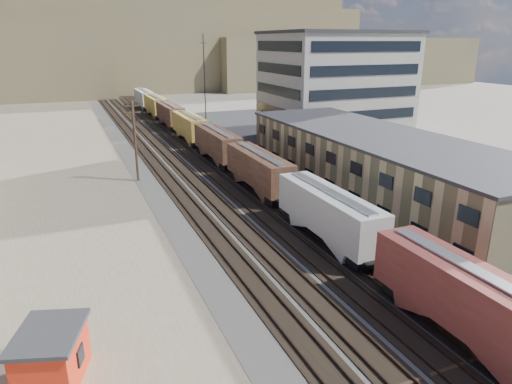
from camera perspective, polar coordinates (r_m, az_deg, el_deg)
name	(u,v)px	position (r m, az deg, el deg)	size (l,w,h in m)	color
ground	(433,376)	(27.52, 21.21, -20.70)	(300.00, 300.00, 0.00)	#6B6356
ballast_bed	(188,160)	(68.63, -8.53, 4.01)	(18.00, 200.00, 0.06)	#4C4742
dirt_yard	(38,197)	(57.18, -25.57, -0.57)	(24.00, 180.00, 0.03)	#6D604B
asphalt_lot	(372,169)	(64.80, 14.27, 2.77)	(26.00, 120.00, 0.04)	#232326
rail_tracks	(184,160)	(68.48, -8.97, 4.03)	(11.40, 200.00, 0.24)	black
freight_train	(202,134)	(73.60, -6.72, 7.26)	(3.00, 119.74, 4.46)	black
warehouse	(377,166)	(52.07, 14.92, 3.11)	(12.40, 40.40, 7.25)	tan
office_tower	(334,86)	(82.70, 9.76, 12.87)	(22.60, 18.60, 18.45)	#9E998E
utility_pole_north	(135,140)	(58.21, -14.89, 6.35)	(2.20, 0.32, 10.00)	#382619
radio_mast	(205,90)	(78.17, -6.41, 12.61)	(1.20, 0.16, 18.00)	black
hills_north	(103,49)	(183.22, -18.56, 16.61)	(265.00, 80.00, 32.00)	#706443
maintenance_shed	(52,356)	(26.82, -24.17, -18.19)	(4.25, 4.84, 2.98)	red
parked_car_blue	(282,135)	(82.68, 3.32, 7.18)	(2.73, 5.92, 1.65)	navy
parked_car_far	(312,132)	(86.84, 6.99, 7.51)	(1.56, 3.88, 1.32)	white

